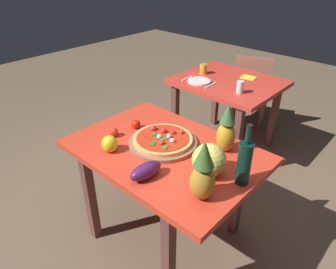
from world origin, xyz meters
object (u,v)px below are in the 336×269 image
object	(u,v)px
pizza_board	(163,142)
pizza	(163,139)
wine_bottle	(244,162)
fork_utensil	(188,78)
pineapple_left	(226,130)
eggplant	(146,171)
dining_chair	(252,86)
drinking_glass_juice	(203,69)
bell_pepper	(110,144)
knife_utensil	(211,85)
tomato_near_board	(114,132)
melon	(209,160)
dinner_plate	(199,81)
tomato_at_corner	(136,124)
drinking_glass_water	(240,87)
background_table	(227,91)
pineapple_right	(203,174)
napkin_folded	(248,77)
display_table	(165,161)

from	to	relation	value
pizza_board	pizza	size ratio (longest dim) A/B	1.15
wine_bottle	fork_utensil	world-z (taller)	wine_bottle
pineapple_left	wine_bottle	bearing A→B (deg)	-39.72
eggplant	fork_utensil	xyz separation A→B (m)	(-0.81, 1.35, -0.04)
dining_chair	drinking_glass_juice	world-z (taller)	dining_chair
dining_chair	bell_pepper	xyz separation A→B (m)	(0.19, -2.19, 0.32)
knife_utensil	tomato_near_board	bearing A→B (deg)	-90.90
melon	pizza	bearing A→B (deg)	171.53
eggplant	pizza_board	bearing A→B (deg)	118.20
pizza_board	tomato_near_board	bearing A→B (deg)	-154.42
dinner_plate	melon	bearing A→B (deg)	-50.54
pizza_board	eggplant	size ratio (longest dim) A/B	2.21
dining_chair	tomato_at_corner	xyz separation A→B (m)	(0.10, -1.88, 0.30)
fork_utensil	wine_bottle	bearing A→B (deg)	-42.40
melon	drinking_glass_water	bearing A→B (deg)	113.05
pizza_board	pineapple_left	size ratio (longest dim) A/B	1.38
background_table	bell_pepper	distance (m)	1.56
bell_pepper	fork_utensil	distance (m)	1.40
pizza	dinner_plate	bearing A→B (deg)	115.83
melon	fork_utensil	bearing A→B (deg)	133.54
bell_pepper	drinking_glass_juice	bearing A→B (deg)	105.57
pineapple_right	drinking_glass_water	distance (m)	1.42
tomato_at_corner	knife_utensil	xyz separation A→B (m)	(-0.08, 1.02, -0.03)
pineapple_left	knife_utensil	distance (m)	1.10
melon	dinner_plate	bearing A→B (deg)	129.46
tomato_near_board	drinking_glass_juice	distance (m)	1.44
knife_utensil	pineapple_right	bearing A→B (deg)	-59.70
drinking_glass_juice	napkin_folded	world-z (taller)	drinking_glass_juice
pineapple_left	dinner_plate	world-z (taller)	pineapple_left
dinner_plate	knife_utensil	xyz separation A→B (m)	(0.14, 0.00, -0.00)
pizza	bell_pepper	bearing A→B (deg)	-123.89
tomato_at_corner	drinking_glass_water	distance (m)	1.06
pineapple_right	eggplant	xyz separation A→B (m)	(-0.32, -0.08, -0.11)
pizza	drinking_glass_water	size ratio (longest dim) A/B	3.52
bell_pepper	dining_chair	bearing A→B (deg)	95.10
pizza_board	eggplant	world-z (taller)	eggplant
dinner_plate	knife_utensil	size ratio (longest dim) A/B	1.22
dining_chair	pineapple_right	bearing A→B (deg)	90.11
wine_bottle	display_table	bearing A→B (deg)	-175.63
melon	display_table	bearing A→B (deg)	176.10
pizza	tomato_at_corner	size ratio (longest dim) A/B	5.91
wine_bottle	dinner_plate	xyz separation A→B (m)	(-1.08, 1.04, -0.13)
drinking_glass_water	napkin_folded	bearing A→B (deg)	108.88
pineapple_right	fork_utensil	world-z (taller)	pineapple_right
pizza_board	bell_pepper	xyz separation A→B (m)	(-0.19, -0.28, 0.04)
display_table	pizza	xyz separation A→B (m)	(-0.05, 0.04, 0.14)
background_table	pineapple_left	world-z (taller)	pineapple_left
pineapple_left	fork_utensil	bearing A→B (deg)	139.53
tomato_at_corner	drinking_glass_juice	xyz separation A→B (m)	(-0.33, 1.23, 0.02)
melon	background_table	bearing A→B (deg)	118.50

